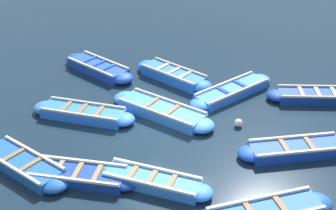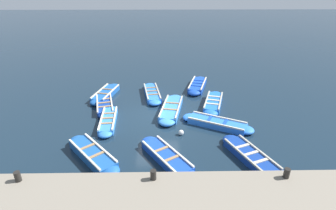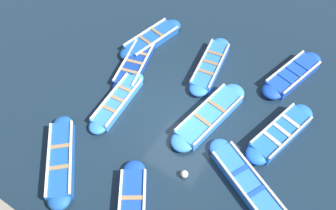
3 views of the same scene
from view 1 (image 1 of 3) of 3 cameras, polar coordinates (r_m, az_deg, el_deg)
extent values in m
plane|color=#162838|center=(14.99, 0.11, -3.25)|extent=(120.00, 120.00, 0.00)
cube|color=#1E59AD|center=(13.93, -17.27, -6.94)|extent=(2.78, 1.48, 0.32)
ellipsoid|color=#1E59AD|center=(13.05, -13.71, -9.21)|extent=(1.02, 1.00, 0.32)
cube|color=beige|center=(14.00, -16.06, -5.53)|extent=(2.55, 0.67, 0.07)
cube|color=beige|center=(13.65, -18.75, -7.07)|extent=(2.55, 0.67, 0.07)
cube|color=olive|center=(13.57, -16.42, -6.95)|extent=(0.32, 0.81, 0.04)
cube|color=olive|center=(14.09, -18.30, -5.75)|extent=(0.32, 0.81, 0.04)
cube|color=blue|center=(18.03, 0.66, 3.60)|extent=(2.77, 1.59, 0.38)
ellipsoid|color=blue|center=(17.32, 4.01, 2.34)|extent=(1.05, 1.03, 0.38)
ellipsoid|color=blue|center=(18.81, -2.43, 4.76)|extent=(1.05, 1.03, 0.38)
cube|color=#B2AD9E|center=(18.22, 1.49, 4.67)|extent=(2.50, 0.79, 0.07)
cube|color=#B2AD9E|center=(17.65, -0.19, 3.80)|extent=(2.50, 0.79, 0.07)
cube|color=beige|center=(17.63, 2.07, 3.69)|extent=(0.35, 0.80, 0.04)
cube|color=beige|center=(17.94, 0.67, 4.20)|extent=(0.35, 0.80, 0.04)
cube|color=beige|center=(18.27, -0.69, 4.70)|extent=(0.35, 0.80, 0.04)
ellipsoid|color=#1E59AD|center=(12.58, 17.66, -11.40)|extent=(1.10, 1.10, 0.40)
cube|color=silver|center=(12.03, 11.04, -11.06)|extent=(2.17, 1.89, 0.07)
cube|color=#9E7A51|center=(11.97, 13.61, -11.79)|extent=(0.58, 0.65, 0.04)
cube|color=blue|center=(15.87, -10.29, -1.01)|extent=(2.89, 1.27, 0.33)
ellipsoid|color=blue|center=(15.37, -5.57, -1.75)|extent=(0.93, 0.91, 0.33)
ellipsoid|color=blue|center=(16.48, -14.69, -0.32)|extent=(0.93, 0.91, 0.33)
cube|color=#B2AD9E|center=(16.07, -9.78, 0.29)|extent=(2.71, 0.49, 0.07)
cube|color=#B2AD9E|center=(15.47, -10.95, -1.10)|extent=(2.71, 0.49, 0.07)
cube|color=olive|center=(15.55, -8.37, -0.74)|extent=(0.25, 0.77, 0.04)
cube|color=olive|center=(15.78, -10.35, -0.44)|extent=(0.25, 0.77, 0.04)
cube|color=olive|center=(16.03, -12.27, -0.15)|extent=(0.25, 0.77, 0.04)
cube|color=#3884E0|center=(15.73, -0.75, -0.76)|extent=(3.17, 1.52, 0.34)
ellipsoid|color=#3884E0|center=(15.03, 3.98, -2.46)|extent=(1.07, 1.05, 0.34)
ellipsoid|color=#3884E0|center=(16.55, -5.04, 0.79)|extent=(1.07, 1.05, 0.34)
cube|color=#B2AD9E|center=(15.94, 0.18, 0.55)|extent=(2.94, 0.63, 0.07)
cube|color=#B2AD9E|center=(15.32, -1.72, -0.80)|extent=(2.94, 0.63, 0.07)
cube|color=olive|center=(15.42, 0.55, -0.62)|extent=(0.30, 0.87, 0.04)
cube|color=olive|center=(15.86, -2.02, 0.29)|extent=(0.30, 0.87, 0.04)
cube|color=#3884E0|center=(12.76, -1.92, -9.28)|extent=(2.70, 0.96, 0.29)
ellipsoid|color=#3884E0|center=(12.44, 3.87, -10.59)|extent=(0.77, 0.75, 0.29)
ellipsoid|color=#3884E0|center=(13.21, -7.32, -7.97)|extent=(0.77, 0.75, 0.29)
cube|color=silver|center=(12.90, -1.37, -7.77)|extent=(2.60, 0.28, 0.07)
cube|color=silver|center=(12.41, -2.52, -9.58)|extent=(2.60, 0.28, 0.07)
cube|color=#9E7A51|center=(12.51, 0.50, -9.26)|extent=(0.19, 0.68, 0.04)
cube|color=#9E7A51|center=(12.66, -1.93, -8.71)|extent=(0.19, 0.68, 0.04)
cube|color=#9E7A51|center=(12.84, -4.29, -8.15)|extent=(0.19, 0.68, 0.04)
cube|color=#1947B7|center=(18.86, -8.49, 4.46)|extent=(2.79, 1.63, 0.36)
ellipsoid|color=#1947B7|center=(17.97, -5.67, 3.31)|extent=(1.09, 1.07, 0.36)
ellipsoid|color=#1947B7|center=(19.79, -11.05, 5.50)|extent=(1.09, 1.07, 0.36)
cube|color=beige|center=(19.02, -7.58, 5.48)|extent=(2.50, 0.80, 0.07)
cube|color=beige|center=(18.52, -9.52, 4.62)|extent=(2.50, 0.80, 0.07)
cube|color=#1947B7|center=(18.39, -7.36, 4.55)|extent=(0.36, 0.83, 0.04)
cube|color=#1947B7|center=(18.77, -8.53, 5.01)|extent=(0.36, 0.83, 0.04)
cube|color=#1947B7|center=(19.16, -9.65, 5.46)|extent=(0.36, 0.83, 0.04)
cube|color=navy|center=(13.21, -10.88, -8.38)|extent=(2.77, 1.50, 0.28)
ellipsoid|color=navy|center=(12.84, -5.32, -9.18)|extent=(1.04, 1.02, 0.28)
ellipsoid|color=navy|center=(13.69, -16.08, -7.57)|extent=(1.04, 1.02, 0.28)
cube|color=beige|center=(13.40, -10.35, -6.72)|extent=(2.52, 0.68, 0.07)
cube|color=beige|center=(12.80, -11.60, -8.89)|extent=(2.52, 0.68, 0.07)
cube|color=#9E7A51|center=(12.94, -8.62, -8.17)|extent=(0.32, 0.81, 0.04)
cube|color=#9E7A51|center=(13.11, -10.95, -7.83)|extent=(0.32, 0.81, 0.04)
cube|color=#9E7A51|center=(13.30, -13.22, -7.49)|extent=(0.32, 0.81, 0.04)
cube|color=#1947B7|center=(14.42, 15.36, -5.24)|extent=(2.79, 2.22, 0.31)
ellipsoid|color=#1947B7|center=(13.95, 10.11, -5.85)|extent=(1.11, 1.10, 0.31)
cube|color=silver|center=(14.60, 14.89, -3.77)|extent=(2.32, 1.55, 0.07)
cube|color=silver|center=(14.03, 16.06, -5.50)|extent=(2.32, 1.55, 0.07)
cube|color=#9E7A51|center=(14.48, 16.88, -4.50)|extent=(0.53, 0.71, 0.04)
cube|color=#9E7A51|center=(14.18, 14.00, -4.83)|extent=(0.53, 0.71, 0.04)
cube|color=navy|center=(17.49, 17.68, 1.04)|extent=(2.85, 1.86, 0.31)
ellipsoid|color=navy|center=(17.16, 13.31, 1.13)|extent=(1.09, 1.08, 0.31)
cube|color=#B2AD9E|center=(17.74, 17.47, 2.21)|extent=(2.50, 1.09, 0.07)
cube|color=#B2AD9E|center=(17.06, 18.09, 0.94)|extent=(2.50, 1.09, 0.07)
cube|color=beige|center=(17.58, 19.58, 1.50)|extent=(0.43, 0.78, 0.04)
cube|color=beige|center=(17.41, 17.77, 1.54)|extent=(0.43, 0.78, 0.04)
cube|color=beige|center=(17.26, 15.93, 1.59)|extent=(0.43, 0.78, 0.04)
cube|color=blue|center=(17.14, 7.79, 1.65)|extent=(2.13, 3.05, 0.31)
ellipsoid|color=blue|center=(18.14, 11.11, 3.04)|extent=(1.08, 1.09, 0.31)
ellipsoid|color=blue|center=(16.21, 4.08, 0.09)|extent=(1.08, 1.09, 0.31)
cube|color=beige|center=(17.28, 6.91, 2.69)|extent=(1.41, 2.65, 0.07)
cube|color=beige|center=(16.82, 8.78, 1.72)|extent=(1.41, 2.65, 0.07)
cube|color=#1947B7|center=(17.33, 8.81, 2.57)|extent=(0.74, 0.47, 0.04)
cube|color=#1947B7|center=(16.78, 6.81, 1.74)|extent=(0.74, 0.47, 0.04)
sphere|color=silver|center=(15.34, 8.59, -2.17)|extent=(0.27, 0.27, 0.27)
camera|label=2|loc=(14.23, 59.26, 10.59)|focal=28.00mm
camera|label=3|loc=(14.86, 34.86, 34.59)|focal=35.00mm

